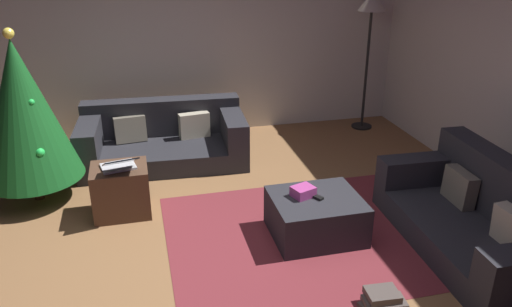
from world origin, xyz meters
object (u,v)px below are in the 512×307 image
object	(u,v)px
couch_right	(480,218)
ottoman	(316,216)
christmas_tree	(23,111)
tv_remote	(315,196)
couch_left	(163,139)
side_table	(121,190)
laptop	(119,165)
book_stack	(383,301)
corner_lamp	(371,13)
gift_box	(303,192)

from	to	relation	value
couch_right	ottoman	size ratio (longest dim) A/B	2.43
christmas_tree	ottoman	bearing A→B (deg)	-27.85
tv_remote	christmas_tree	bearing A→B (deg)	122.40
christmas_tree	couch_left	bearing A→B (deg)	28.07
couch_right	side_table	world-z (taller)	couch_right
laptop	book_stack	bearing A→B (deg)	-44.90
book_stack	tv_remote	bearing A→B (deg)	98.07
tv_remote	corner_lamp	bearing A→B (deg)	26.97
gift_box	corner_lamp	xyz separation A→B (m)	(1.70, 2.42, 1.15)
side_table	couch_left	bearing A→B (deg)	68.06
ottoman	tv_remote	size ratio (longest dim) A/B	4.80
christmas_tree	corner_lamp	xyz separation A→B (m)	(4.08, 1.16, 0.63)
christmas_tree	gift_box	bearing A→B (deg)	-27.75
book_stack	corner_lamp	bearing A→B (deg)	67.40
ottoman	laptop	bearing A→B (deg)	155.63
couch_left	corner_lamp	world-z (taller)	corner_lamp
couch_right	tv_remote	distance (m)	1.39
couch_left	side_table	world-z (taller)	couch_left
corner_lamp	christmas_tree	bearing A→B (deg)	-164.11
laptop	book_stack	size ratio (longest dim) A/B	1.31
ottoman	tv_remote	xyz separation A→B (m)	(-0.01, 0.01, 0.19)
tv_remote	book_stack	size ratio (longest dim) A/B	0.46
christmas_tree	side_table	xyz separation A→B (m)	(0.83, -0.51, -0.69)
ottoman	christmas_tree	bearing A→B (deg)	152.15
couch_right	tv_remote	world-z (taller)	couch_right
tv_remote	ottoman	bearing A→B (deg)	-82.04
christmas_tree	book_stack	xyz separation A→B (m)	(2.62, -2.34, -0.87)
side_table	corner_lamp	xyz separation A→B (m)	(3.25, 1.67, 1.32)
couch_left	gift_box	distance (m)	2.23
couch_left	christmas_tree	xyz separation A→B (m)	(-1.32, -0.70, 0.67)
couch_right	laptop	world-z (taller)	couch_right
ottoman	gift_box	bearing A→B (deg)	149.80
christmas_tree	book_stack	world-z (taller)	christmas_tree
couch_left	laptop	size ratio (longest dim) A/B	4.28
couch_left	gift_box	xyz separation A→B (m)	(1.07, -1.95, 0.15)
laptop	corner_lamp	world-z (taller)	corner_lamp
gift_box	side_table	world-z (taller)	side_table
couch_right	christmas_tree	distance (m)	4.23
couch_right	ottoman	bearing A→B (deg)	70.72
couch_right	side_table	distance (m)	3.21
ottoman	laptop	xyz separation A→B (m)	(-1.64, 0.75, 0.35)
side_table	couch_right	bearing A→B (deg)	-24.18
christmas_tree	laptop	xyz separation A→B (m)	(0.84, -0.57, -0.40)
christmas_tree	side_table	distance (m)	1.19
couch_left	ottoman	world-z (taller)	couch_left
couch_left	christmas_tree	world-z (taller)	christmas_tree
couch_right	laptop	size ratio (longest dim) A/B	4.16
ottoman	christmas_tree	world-z (taller)	christmas_tree
christmas_tree	side_table	world-z (taller)	christmas_tree
tv_remote	couch_left	bearing A→B (deg)	90.21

